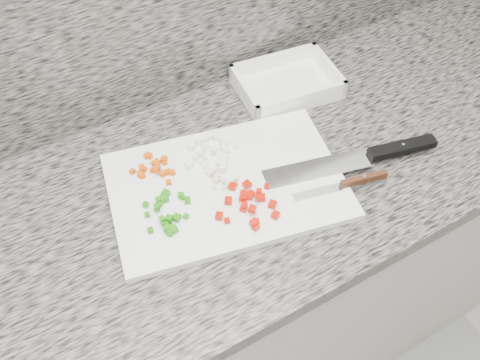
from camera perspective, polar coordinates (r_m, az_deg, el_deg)
The scene contains 12 objects.
cabinet at distance 1.50m, azimuth -5.02°, elevation -13.29°, with size 3.92×0.62×0.86m, color beige.
countertop at distance 1.11m, azimuth -6.59°, elevation -2.99°, with size 3.96×0.64×0.04m, color slate.
backsplash at distance 1.12m, azimuth -15.21°, elevation 18.04°, with size 3.92×0.02×0.60m, color slate.
cutting_board at distance 1.11m, azimuth -1.41°, elevation -0.63°, with size 0.48×0.32×0.02m, color white.
carrot_pile at distance 1.14m, azimuth -9.22°, elevation 1.38°, with size 0.09×0.10×0.02m.
onion_pile at distance 1.15m, azimuth -3.14°, elevation 2.79°, with size 0.13×0.12×0.02m.
green_pepper_pile at distance 1.06m, azimuth -7.74°, elevation -3.45°, with size 0.11×0.11×0.02m.
red_pepper_pile at distance 1.06m, azimuth 0.93°, elevation -2.45°, with size 0.14×0.13×0.02m.
garlic_pile at distance 1.10m, azimuth -1.85°, elevation 0.00°, with size 0.06×0.06×0.01m.
chef_knife at distance 1.18m, azimuth 14.09°, elevation 2.66°, with size 0.39×0.13×0.02m.
paring_knife at distance 1.12m, azimuth 11.87°, elevation -0.26°, with size 0.20×0.06×0.02m.
tray at distance 1.33m, azimuth 5.02°, elevation 10.16°, with size 0.26×0.20×0.05m.
Camera 1 is at (-0.22, 0.81, 1.77)m, focal length 40.00 mm.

